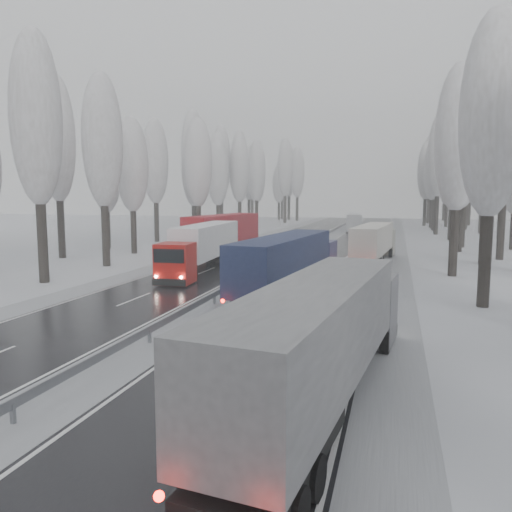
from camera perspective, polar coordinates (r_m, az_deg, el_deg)
The scene contains 56 objects.
ground at distance 19.11m, azimuth -17.79°, elevation -12.85°, with size 260.00×260.00×0.00m, color silver.
carriageway_right at distance 45.62m, azimuth 9.47°, elevation -1.16°, with size 7.50×200.00×0.03m, color black.
carriageway_left at distance 47.89m, azimuth -3.11°, elevation -0.70°, with size 7.50×200.00×0.03m, color black.
median_slush at distance 46.47m, azimuth 3.03°, elevation -0.92°, with size 3.00×200.00×0.04m, color #A7ABAF.
shoulder_right at distance 45.35m, azimuth 15.70°, elevation -1.37°, with size 2.40×200.00×0.04m, color #A7ABAF.
shoulder_left at distance 49.70m, azimuth -8.52°, elevation -0.48°, with size 2.40×200.00×0.04m, color #A7ABAF.
median_guardrail at distance 46.38m, azimuth 3.03°, elevation -0.22°, with size 0.12×200.00×0.76m.
tree_16 at distance 31.27m, azimuth 25.46°, elevation 14.19°, with size 3.60×3.60×16.53m.
tree_18 at distance 42.39m, azimuth 22.14°, elevation 12.30°, with size 3.60×3.60×16.58m.
tree_20 at distance 50.82m, azimuth 24.96°, elevation 10.56°, with size 3.60×3.60×15.71m.
tree_21 at distance 55.28m, azimuth 26.73°, elevation 12.06°, with size 3.60×3.60×18.62m.
tree_22 at distance 61.03m, azimuth 22.58°, elevation 10.05°, with size 3.60×3.60×15.86m.
tree_24 at distance 66.74m, azimuth 22.91°, elevation 12.26°, with size 3.60×3.60×20.49m.
tree_26 at distance 76.76m, azimuth 21.67°, elevation 10.74°, with size 3.60×3.60×18.78m.
tree_27 at distance 81.65m, azimuth 26.43°, elevation 9.72°, with size 3.60×3.60×17.62m.
tree_28 at distance 87.31m, azimuth 20.16°, elevation 10.63°, with size 3.60×3.60×19.62m.
tree_29 at distance 92.03m, azimuth 24.59°, elevation 9.62°, with size 3.60×3.60×18.11m.
tree_30 at distance 96.96m, azimuth 19.83°, elevation 9.57°, with size 3.60×3.60×17.86m.
tree_31 at distance 101.52m, azimuth 23.06°, elevation 9.55°, with size 3.60×3.60×18.58m.
tree_32 at distance 104.44m, azimuth 19.57°, elevation 9.18°, with size 3.60×3.60×17.33m.
tree_33 at distance 108.59m, azimuth 21.06°, elevation 8.00°, with size 3.60×3.60×14.33m.
tree_34 at distance 111.48m, azimuth 18.88°, elevation 9.13°, with size 3.60×3.60×17.63m.
tree_35 at distance 116.30m, azimuth 23.37°, elevation 9.03°, with size 3.60×3.60×18.25m.
tree_36 at distance 121.45m, azimuth 19.28°, elevation 9.69°, with size 3.60×3.60×20.23m.
tree_37 at distance 125.91m, azimuth 22.33°, elevation 8.33°, with size 3.60×3.60×16.37m.
tree_38 at distance 132.02m, azimuth 19.73°, elevation 8.79°, with size 3.60×3.60×17.97m.
tree_39 at distance 136.18m, azimuth 20.79°, elevation 8.20°, with size 3.60×3.60×16.19m.
tree_56 at distance 39.78m, azimuth -23.82°, elevation 14.04°, with size 3.60×3.60×18.12m.
tree_58 at distance 47.10m, azimuth -17.17°, elevation 12.41°, with size 3.60×3.60×17.21m.
tree_59 at distance 54.82m, azimuth -21.78°, elevation 12.21°, with size 3.60×3.60×18.41m.
tree_60 at distance 56.56m, azimuth -14.01°, elevation 10.00°, with size 3.60×3.60×14.84m.
tree_61 at distance 62.92m, azimuth -16.79°, elevation 9.06°, with size 3.60×3.60×13.95m.
tree_62 at distance 63.51m, azimuth -6.65°, elevation 10.49°, with size 3.60×3.60×16.04m.
tree_63 at distance 70.47m, azimuth -11.45°, elevation 10.48°, with size 3.60×3.60×16.88m.
tree_64 at distance 73.43m, azimuth -7.10°, elevation 9.68°, with size 3.60×3.60×15.42m.
tree_65 at distance 77.97m, azimuth -7.21°, elevation 11.42°, with size 3.60×3.60×19.48m.
tree_66 at distance 82.34m, azimuth -4.40°, elevation 9.33°, with size 3.60×3.60×15.23m.
tree_67 at distance 86.63m, azimuth -4.36°, elevation 10.00°, with size 3.60×3.60×17.09m.
tree_68 at distance 88.27m, azimuth -1.90°, elevation 9.77°, with size 3.60×3.60×16.65m.
tree_69 at distance 93.70m, azimuth -4.02°, elevation 10.64°, with size 3.60×3.60×19.35m.
tree_70 at distance 97.86m, azimuth 0.06°, elevation 9.66°, with size 3.60×3.60×17.09m.
tree_71 at distance 103.13m, azimuth -1.92°, elevation 10.40°, with size 3.60×3.60×19.61m.
tree_72 at distance 107.50m, azimuth 0.07°, elevation 8.74°, with size 3.60×3.60×15.11m.
tree_73 at distance 112.19m, azimuth -0.81°, elevation 9.35°, with size 3.60×3.60×17.22m.
tree_74 at distance 117.15m, azimuth 3.37°, elevation 10.00°, with size 3.60×3.60×19.68m.
tree_75 at distance 123.25m, azimuth -0.43°, elevation 9.54°, with size 3.60×3.60×18.60m.
tree_76 at distance 126.09m, azimuth 4.76°, elevation 9.44°, with size 3.60×3.60×18.55m.
tree_77 at distance 131.09m, azimuth 2.65°, elevation 8.18°, with size 3.60×3.60×14.32m.
tree_78 at distance 133.27m, azimuth 3.81°, elevation 9.59°, with size 3.60×3.60×19.55m.
tree_79 at distance 137.71m, azimuth 3.01°, elevation 8.85°, with size 3.60×3.60×17.07m.
truck_grey_tarp at distance 15.40m, azimuth 8.07°, elevation -8.47°, with size 4.14×15.40×3.92m.
truck_blue_box at distance 30.80m, azimuth 3.89°, elevation -0.64°, with size 3.97×15.55×3.96m.
truck_cream_box at distance 47.89m, azimuth 13.39°, elevation 1.70°, with size 3.61×14.48×3.68m.
box_truck_distant at distance 90.12m, azimuth 11.18°, elevation 3.76°, with size 3.08×8.47×3.11m.
truck_red_white at distance 42.07m, azimuth -6.04°, elevation 1.34°, with size 3.58×15.41×3.92m.
truck_red_red at distance 53.56m, azimuth -4.28°, elevation 2.77°, with size 4.60×16.83×4.28m.
Camera 1 is at (10.12, -14.91, 6.36)m, focal length 35.00 mm.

